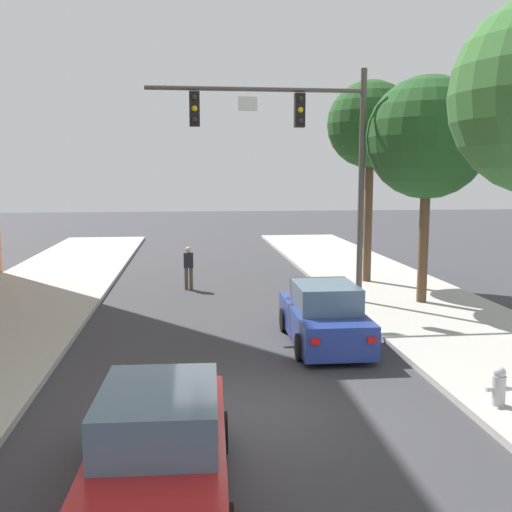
{
  "coord_description": "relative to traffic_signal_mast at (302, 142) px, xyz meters",
  "views": [
    {
      "loc": [
        -0.94,
        -10.15,
        4.31
      ],
      "look_at": [
        0.94,
        6.41,
        2.0
      ],
      "focal_mm": 41.06,
      "sensor_mm": 36.0,
      "label": 1
    }
  ],
  "objects": [
    {
      "name": "ground_plane",
      "position": [
        -2.62,
        -8.4,
        -5.36
      ],
      "size": [
        120.0,
        120.0,
        0.0
      ],
      "primitive_type": "plane",
      "color": "#38383D"
    },
    {
      "name": "traffic_signal_mast",
      "position": [
        0.0,
        0.0,
        0.0
      ],
      "size": [
        6.95,
        0.38,
        7.5
      ],
      "color": "#514C47",
      "rests_on": "sidewalk_right"
    },
    {
      "name": "fire_hydrant",
      "position": [
        1.98,
        -8.91,
        -4.85
      ],
      "size": [
        0.48,
        0.24,
        0.72
      ],
      "color": "#B2B2B7",
      "rests_on": "sidewalk_right"
    },
    {
      "name": "pedestrian_crossing_road",
      "position": [
        -3.64,
        3.39,
        -4.45
      ],
      "size": [
        0.36,
        0.22,
        1.64
      ],
      "color": "brown",
      "rests_on": "ground"
    },
    {
      "name": "car_following_red",
      "position": [
        -4.0,
        -11.17,
        -4.64
      ],
      "size": [
        1.95,
        4.3,
        1.6
      ],
      "color": "#B21E1E",
      "rests_on": "ground"
    },
    {
      "name": "street_tree_second",
      "position": [
        4.02,
        -0.3,
        0.11
      ],
      "size": [
        3.91,
        3.91,
        7.3
      ],
      "color": "brown",
      "rests_on": "sidewalk_right"
    },
    {
      "name": "street_tree_third",
      "position": [
        3.37,
        3.64,
        0.83
      ],
      "size": [
        3.32,
        3.32,
        7.75
      ],
      "color": "brown",
      "rests_on": "sidewalk_right"
    },
    {
      "name": "car_lead_blue",
      "position": [
        -0.2,
        -4.24,
        -4.64
      ],
      "size": [
        1.88,
        4.26,
        1.6
      ],
      "color": "navy",
      "rests_on": "ground"
    }
  ]
}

